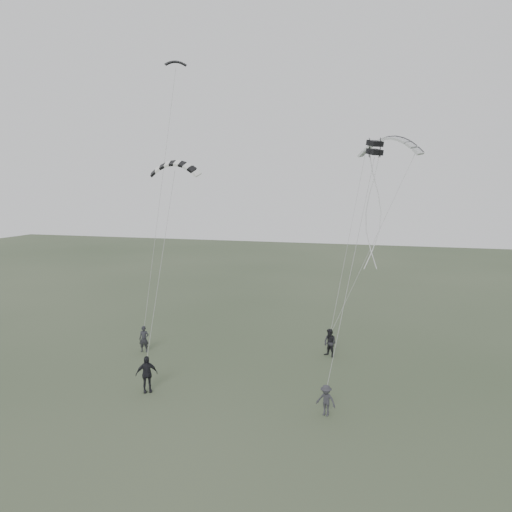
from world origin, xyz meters
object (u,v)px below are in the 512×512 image
(flyer_right, at_px, (330,343))
(flyer_left, at_px, (144,339))
(kite_pale_large, at_px, (390,138))
(kite_box, at_px, (375,148))
(flyer_far, at_px, (326,400))
(kite_dark_small, at_px, (176,62))
(kite_striped, at_px, (175,163))
(flyer_center, at_px, (147,374))

(flyer_right, bearing_deg, flyer_left, -136.34)
(flyer_right, distance_m, kite_pale_large, 14.99)
(kite_pale_large, xyz_separation_m, kite_box, (-0.54, -9.50, -1.33))
(flyer_left, bearing_deg, kite_box, -17.46)
(kite_pale_large, bearing_deg, flyer_right, -96.15)
(kite_pale_large, height_order, kite_box, kite_pale_large)
(flyer_far, distance_m, kite_dark_small, 24.39)
(kite_dark_small, distance_m, kite_striped, 7.98)
(flyer_left, distance_m, kite_box, 18.65)
(kite_box, bearing_deg, flyer_center, 164.59)
(flyer_far, bearing_deg, flyer_center, -165.83)
(flyer_left, relative_size, kite_box, 2.39)
(flyer_right, xyz_separation_m, kite_dark_small, (-11.21, 2.09, 18.30))
(kite_dark_small, distance_m, kite_pale_large, 15.76)
(flyer_left, height_order, kite_striped, kite_striped)
(kite_dark_small, height_order, kite_box, kite_dark_small)
(flyer_center, distance_m, flyer_far, 9.46)
(flyer_left, xyz_separation_m, flyer_right, (11.80, 2.42, 0.03))
(flyer_left, xyz_separation_m, kite_box, (14.34, -0.69, 11.91))
(kite_dark_small, height_order, kite_pale_large, kite_dark_small)
(flyer_center, relative_size, kite_dark_small, 1.34)
(kite_striped, bearing_deg, flyer_right, -0.84)
(flyer_right, bearing_deg, kite_dark_small, -158.51)
(flyer_right, distance_m, kite_striped, 15.01)
(flyer_far, bearing_deg, kite_box, 87.58)
(flyer_left, height_order, kite_box, kite_box)
(flyer_right, bearing_deg, kite_striped, -139.45)
(kite_box, bearing_deg, flyer_far, -147.23)
(flyer_center, bearing_deg, flyer_right, 7.25)
(flyer_left, distance_m, kite_striped, 11.54)
(kite_pale_large, distance_m, kite_box, 9.61)
(kite_pale_large, distance_m, kite_striped, 15.19)
(flyer_left, xyz_separation_m, flyer_far, (12.73, -5.86, -0.12))
(kite_striped, relative_size, kite_box, 4.36)
(flyer_center, xyz_separation_m, kite_box, (11.07, 5.03, 11.79))
(flyer_center, xyz_separation_m, kite_pale_large, (11.61, 14.53, 13.12))
(flyer_right, distance_m, kite_dark_small, 21.56)
(kite_dark_small, relative_size, kite_striped, 0.46)
(kite_striped, bearing_deg, flyer_far, -41.82)
(flyer_right, relative_size, kite_striped, 0.57)
(flyer_right, height_order, flyer_far, flyer_right)
(flyer_far, relative_size, kite_dark_small, 1.03)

